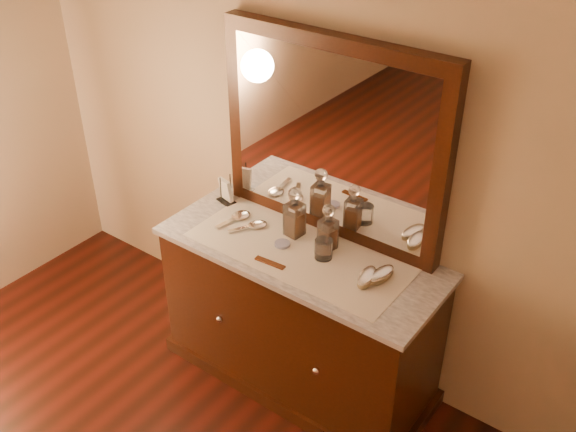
{
  "coord_description": "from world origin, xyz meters",
  "views": [
    {
      "loc": [
        1.49,
        -0.16,
        2.71
      ],
      "look_at": [
        0.0,
        1.85,
        1.1
      ],
      "focal_mm": 40.85,
      "sensor_mm": 36.0,
      "label": 1
    }
  ],
  "objects_px": {
    "mirror_frame": "(332,139)",
    "pin_dish": "(282,244)",
    "decanter_left": "(295,217)",
    "hand_mirror_outer": "(238,217)",
    "dresser_cabinet": "(299,318)",
    "brush_far": "(381,275)",
    "brush_near": "(367,277)",
    "hand_mirror_inner": "(254,225)",
    "comb": "(270,263)",
    "decanter_right": "(328,232)",
    "napkin_rack": "(226,191)"
  },
  "relations": [
    {
      "from": "dresser_cabinet",
      "to": "pin_dish",
      "type": "height_order",
      "value": "pin_dish"
    },
    {
      "from": "brush_near",
      "to": "hand_mirror_outer",
      "type": "xyz_separation_m",
      "value": [
        -0.81,
        0.06,
        -0.01
      ]
    },
    {
      "from": "brush_near",
      "to": "napkin_rack",
      "type": "bearing_deg",
      "value": 171.16
    },
    {
      "from": "decanter_left",
      "to": "comb",
      "type": "bearing_deg",
      "value": -79.22
    },
    {
      "from": "hand_mirror_outer",
      "to": "hand_mirror_inner",
      "type": "xyz_separation_m",
      "value": [
        0.12,
        -0.01,
        -0.0
      ]
    },
    {
      "from": "brush_near",
      "to": "decanter_right",
      "type": "bearing_deg",
      "value": 158.77
    },
    {
      "from": "mirror_frame",
      "to": "decanter_left",
      "type": "height_order",
      "value": "mirror_frame"
    },
    {
      "from": "dresser_cabinet",
      "to": "mirror_frame",
      "type": "bearing_deg",
      "value": 90.0
    },
    {
      "from": "mirror_frame",
      "to": "comb",
      "type": "relative_size",
      "value": 7.59
    },
    {
      "from": "decanter_right",
      "to": "brush_far",
      "type": "height_order",
      "value": "decanter_right"
    },
    {
      "from": "pin_dish",
      "to": "hand_mirror_inner",
      "type": "distance_m",
      "value": 0.22
    },
    {
      "from": "napkin_rack",
      "to": "pin_dish",
      "type": "bearing_deg",
      "value": -17.0
    },
    {
      "from": "brush_far",
      "to": "hand_mirror_inner",
      "type": "relative_size",
      "value": 0.81
    },
    {
      "from": "pin_dish",
      "to": "hand_mirror_outer",
      "type": "xyz_separation_m",
      "value": [
        -0.33,
        0.06,
        0.0
      ]
    },
    {
      "from": "decanter_right",
      "to": "hand_mirror_outer",
      "type": "relative_size",
      "value": 1.09
    },
    {
      "from": "napkin_rack",
      "to": "hand_mirror_outer",
      "type": "bearing_deg",
      "value": -30.0
    },
    {
      "from": "comb",
      "to": "dresser_cabinet",
      "type": "bearing_deg",
      "value": 69.92
    },
    {
      "from": "hand_mirror_outer",
      "to": "brush_near",
      "type": "bearing_deg",
      "value": -4.04
    },
    {
      "from": "dresser_cabinet",
      "to": "brush_far",
      "type": "height_order",
      "value": "brush_far"
    },
    {
      "from": "dresser_cabinet",
      "to": "hand_mirror_outer",
      "type": "distance_m",
      "value": 0.62
    },
    {
      "from": "decanter_left",
      "to": "brush_near",
      "type": "bearing_deg",
      "value": -13.03
    },
    {
      "from": "decanter_right",
      "to": "pin_dish",
      "type": "bearing_deg",
      "value": -149.71
    },
    {
      "from": "decanter_right",
      "to": "brush_far",
      "type": "xyz_separation_m",
      "value": [
        0.33,
        -0.06,
        -0.07
      ]
    },
    {
      "from": "dresser_cabinet",
      "to": "brush_far",
      "type": "relative_size",
      "value": 8.32
    },
    {
      "from": "hand_mirror_outer",
      "to": "mirror_frame",
      "type": "bearing_deg",
      "value": 26.3
    },
    {
      "from": "comb",
      "to": "decanter_right",
      "type": "relative_size",
      "value": 0.64
    },
    {
      "from": "decanter_left",
      "to": "brush_far",
      "type": "xyz_separation_m",
      "value": [
        0.53,
        -0.06,
        -0.08
      ]
    },
    {
      "from": "comb",
      "to": "decanter_left",
      "type": "height_order",
      "value": "decanter_left"
    },
    {
      "from": "napkin_rack",
      "to": "brush_far",
      "type": "bearing_deg",
      "value": -5.37
    },
    {
      "from": "pin_dish",
      "to": "brush_far",
      "type": "relative_size",
      "value": 0.46
    },
    {
      "from": "mirror_frame",
      "to": "brush_far",
      "type": "bearing_deg",
      "value": -26.17
    },
    {
      "from": "decanter_left",
      "to": "dresser_cabinet",
      "type": "bearing_deg",
      "value": -42.08
    },
    {
      "from": "napkin_rack",
      "to": "dresser_cabinet",
      "type": "bearing_deg",
      "value": -12.45
    },
    {
      "from": "decanter_right",
      "to": "hand_mirror_inner",
      "type": "bearing_deg",
      "value": -170.4
    },
    {
      "from": "dresser_cabinet",
      "to": "hand_mirror_outer",
      "type": "xyz_separation_m",
      "value": [
        -0.42,
        0.04,
        0.45
      ]
    },
    {
      "from": "hand_mirror_outer",
      "to": "pin_dish",
      "type": "bearing_deg",
      "value": -9.78
    },
    {
      "from": "decanter_left",
      "to": "decanter_right",
      "type": "bearing_deg",
      "value": -0.24
    },
    {
      "from": "mirror_frame",
      "to": "hand_mirror_inner",
      "type": "bearing_deg",
      "value": -143.77
    },
    {
      "from": "brush_near",
      "to": "hand_mirror_outer",
      "type": "distance_m",
      "value": 0.81
    },
    {
      "from": "comb",
      "to": "pin_dish",
      "type": "bearing_deg",
      "value": 101.32
    },
    {
      "from": "hand_mirror_outer",
      "to": "hand_mirror_inner",
      "type": "height_order",
      "value": "hand_mirror_outer"
    },
    {
      "from": "hand_mirror_inner",
      "to": "comb",
      "type": "bearing_deg",
      "value": -37.82
    },
    {
      "from": "decanter_left",
      "to": "hand_mirror_outer",
      "type": "height_order",
      "value": "decanter_left"
    },
    {
      "from": "comb",
      "to": "napkin_rack",
      "type": "relative_size",
      "value": 1.0
    },
    {
      "from": "mirror_frame",
      "to": "pin_dish",
      "type": "xyz_separation_m",
      "value": [
        -0.09,
        -0.27,
        -0.49
      ]
    },
    {
      "from": "napkin_rack",
      "to": "brush_far",
      "type": "distance_m",
      "value": 1.02
    },
    {
      "from": "napkin_rack",
      "to": "brush_far",
      "type": "xyz_separation_m",
      "value": [
        1.02,
        -0.1,
        -0.04
      ]
    },
    {
      "from": "comb",
      "to": "brush_near",
      "type": "relative_size",
      "value": 0.92
    },
    {
      "from": "mirror_frame",
      "to": "pin_dish",
      "type": "height_order",
      "value": "mirror_frame"
    },
    {
      "from": "brush_near",
      "to": "hand_mirror_inner",
      "type": "xyz_separation_m",
      "value": [
        -0.69,
        0.04,
        -0.01
      ]
    }
  ]
}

